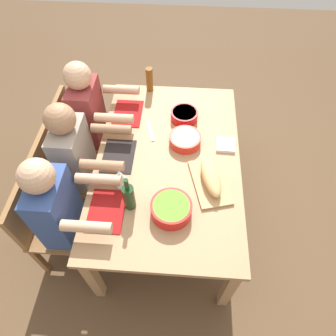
{
  "coord_description": "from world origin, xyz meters",
  "views": [
    {
      "loc": [
        -1.38,
        -0.1,
        2.47
      ],
      "look_at": [
        0.0,
        0.0,
        0.63
      ],
      "focal_mm": 32.27,
      "sensor_mm": 36.0,
      "label": 1
    }
  ],
  "objects": [
    {
      "name": "wine_glass",
      "position": [
        -0.25,
        0.3,
        0.86
      ],
      "size": [
        0.08,
        0.08,
        0.17
      ],
      "color": "silver",
      "rests_on": "dining_table"
    },
    {
      "name": "diner_far_center",
      "position": [
        -0.0,
        0.66,
        0.7
      ],
      "size": [
        0.41,
        0.53,
        1.2
      ],
      "color": "#2D2D38",
      "rests_on": "ground_plane"
    },
    {
      "name": "carving_knife",
      "position": [
        0.27,
        0.16,
        0.74
      ],
      "size": [
        0.23,
        0.09,
        0.01
      ],
      "primitive_type": "cube",
      "rotation": [
        0.0,
        0.0,
        0.3
      ],
      "color": "silver",
      "rests_on": "dining_table"
    },
    {
      "name": "chair_far_right",
      "position": [
        0.46,
        0.85,
        0.48
      ],
      "size": [
        0.4,
        0.4,
        0.85
      ],
      "color": "olive",
      "rests_on": "ground_plane"
    },
    {
      "name": "wine_bottle",
      "position": [
        -0.41,
        0.22,
        0.85
      ],
      "size": [
        0.08,
        0.08,
        0.29
      ],
      "color": "#193819",
      "rests_on": "dining_table"
    },
    {
      "name": "beer_bottle",
      "position": [
        0.77,
        0.21,
        0.85
      ],
      "size": [
        0.06,
        0.06,
        0.22
      ],
      "primitive_type": "cylinder",
      "color": "brown",
      "rests_on": "dining_table"
    },
    {
      "name": "dining_table",
      "position": [
        0.0,
        0.0,
        0.66
      ],
      "size": [
        1.66,
        1.05,
        0.74
      ],
      "color": "#A87F56",
      "rests_on": "ground_plane"
    },
    {
      "name": "chair_far_center",
      "position": [
        0.0,
        0.85,
        0.48
      ],
      "size": [
        0.4,
        0.4,
        0.85
      ],
      "color": "olive",
      "rests_on": "ground_plane"
    },
    {
      "name": "placemat_far_left",
      "position": [
        -0.46,
        0.37,
        0.74
      ],
      "size": [
        0.32,
        0.23,
        0.01
      ],
      "primitive_type": "cube",
      "color": "maroon",
      "rests_on": "dining_table"
    },
    {
      "name": "diner_far_right",
      "position": [
        0.46,
        0.66,
        0.7
      ],
      "size": [
        0.41,
        0.53,
        1.2
      ],
      "color": "#2D2D38",
      "rests_on": "ground_plane"
    },
    {
      "name": "ground_plane",
      "position": [
        0.0,
        0.0,
        0.0
      ],
      "size": [
        8.0,
        8.0,
        0.0
      ],
      "primitive_type": "plane",
      "color": "brown"
    },
    {
      "name": "placemat_far_center",
      "position": [
        0.0,
        0.37,
        0.74
      ],
      "size": [
        0.32,
        0.23,
        0.01
      ],
      "primitive_type": "cube",
      "color": "black",
      "rests_on": "dining_table"
    },
    {
      "name": "diner_far_left",
      "position": [
        -0.46,
        0.66,
        0.7
      ],
      "size": [
        0.41,
        0.53,
        1.2
      ],
      "color": "#2D2D38",
      "rests_on": "ground_plane"
    },
    {
      "name": "serving_bowl_salad",
      "position": [
        -0.44,
        -0.05,
        0.79
      ],
      "size": [
        0.26,
        0.26,
        0.09
      ],
      "color": "red",
      "rests_on": "dining_table"
    },
    {
      "name": "cutting_board",
      "position": [
        -0.19,
        -0.3,
        0.75
      ],
      "size": [
        0.44,
        0.31,
        0.02
      ],
      "primitive_type": "cube",
      "rotation": [
        0.0,
        0.0,
        0.26
      ],
      "color": "tan",
      "rests_on": "dining_table"
    },
    {
      "name": "napkin_stack",
      "position": [
        0.16,
        -0.42,
        0.75
      ],
      "size": [
        0.14,
        0.14,
        0.02
      ],
      "primitive_type": "cube",
      "rotation": [
        0.0,
        0.0,
        -0.03
      ],
      "color": "white",
      "rests_on": "dining_table"
    },
    {
      "name": "serving_bowl_pasta",
      "position": [
        0.17,
        -0.12,
        0.78
      ],
      "size": [
        0.24,
        0.24,
        0.07
      ],
      "color": "red",
      "rests_on": "dining_table"
    },
    {
      "name": "placemat_far_right",
      "position": [
        0.46,
        0.37,
        0.74
      ],
      "size": [
        0.32,
        0.23,
        0.01
      ],
      "primitive_type": "cube",
      "color": "maroon",
      "rests_on": "dining_table"
    },
    {
      "name": "bread_loaf",
      "position": [
        -0.19,
        -0.3,
        0.81
      ],
      "size": [
        0.34,
        0.19,
        0.09
      ],
      "primitive_type": "ellipsoid",
      "rotation": [
        0.0,
        0.0,
        0.26
      ],
      "color": "tan",
      "rests_on": "cutting_board"
    },
    {
      "name": "serving_bowl_fruit",
      "position": [
        0.43,
        -0.1,
        0.78
      ],
      "size": [
        0.22,
        0.22,
        0.08
      ],
      "color": "red",
      "rests_on": "dining_table"
    },
    {
      "name": "chair_far_left",
      "position": [
        -0.46,
        0.85,
        0.48
      ],
      "size": [
        0.4,
        0.4,
        0.85
      ],
      "color": "olive",
      "rests_on": "ground_plane"
    }
  ]
}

